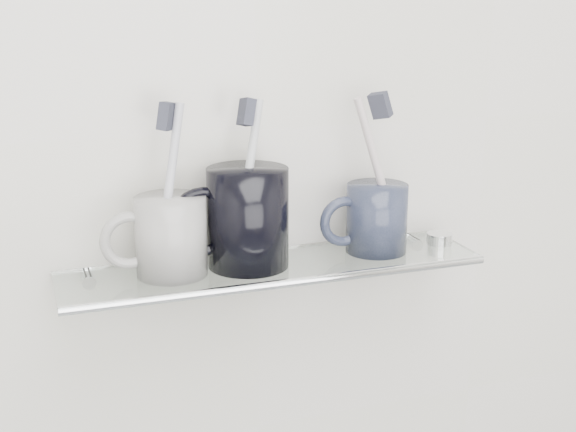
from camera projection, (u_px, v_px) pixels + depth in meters
name	position (u px, v px, depth m)	size (l,w,h in m)	color
wall_back	(256.00, 130.00, 0.96)	(2.50, 2.50, 0.00)	beige
shelf_glass	(273.00, 267.00, 0.95)	(0.50, 0.12, 0.01)	silver
shelf_rail	(289.00, 283.00, 0.90)	(0.01, 0.01, 0.50)	silver
bracket_left	(88.00, 283.00, 0.93)	(0.02, 0.02, 0.03)	silver
bracket_right	(412.00, 246.00, 1.06)	(0.02, 0.02, 0.03)	silver
mug_left	(171.00, 236.00, 0.90)	(0.08, 0.08, 0.09)	white
mug_left_handle	(130.00, 240.00, 0.89)	(0.07, 0.07, 0.01)	white
toothbrush_left	(169.00, 188.00, 0.89)	(0.01, 0.01, 0.19)	silver
bristles_left	(166.00, 116.00, 0.86)	(0.01, 0.02, 0.03)	#2A2C38
mug_center	(248.00, 218.00, 0.93)	(0.09, 0.09, 0.12)	black
mug_center_handle	(203.00, 222.00, 0.91)	(0.08, 0.08, 0.01)	black
toothbrush_center	(247.00, 182.00, 0.91)	(0.01, 0.01, 0.19)	silver
bristles_center	(246.00, 112.00, 0.89)	(0.01, 0.02, 0.03)	#2A2C38
mug_right	(377.00, 218.00, 0.98)	(0.08, 0.08, 0.08)	#191E2F
mug_right_handle	(344.00, 221.00, 0.97)	(0.06, 0.06, 0.01)	#191E2F
toothbrush_right	(378.00, 171.00, 0.97)	(0.01, 0.01, 0.19)	beige
bristles_right	(380.00, 105.00, 0.95)	(0.01, 0.02, 0.03)	#2A2C38
chrome_cap	(440.00, 238.00, 1.02)	(0.03, 0.03, 0.01)	silver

